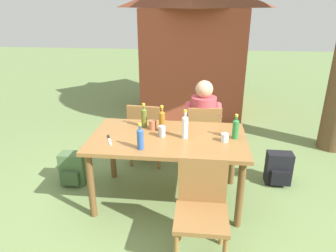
{
  "coord_description": "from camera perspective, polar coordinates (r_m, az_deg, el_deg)",
  "views": [
    {
      "loc": [
        0.31,
        -2.93,
        2.06
      ],
      "look_at": [
        0.0,
        0.0,
        0.88
      ],
      "focal_mm": 32.94,
      "sensor_mm": 36.0,
      "label": 1
    }
  ],
  "objects": [
    {
      "name": "person_in_white_shirt",
      "position": [
        4.06,
        6.47,
        1.43
      ],
      "size": [
        0.47,
        0.61,
        1.18
      ],
      "color": "#B7424C",
      "rests_on": "ground_plane"
    },
    {
      "name": "ground_plane",
      "position": [
        3.6,
        0.0,
        -13.14
      ],
      "size": [
        24.0,
        24.0,
        0.0
      ],
      "primitive_type": "plane",
      "color": "#6B844C"
    },
    {
      "name": "cup_terracotta",
      "position": [
        3.39,
        -2.84,
        0.22
      ],
      "size": [
        0.08,
        0.08,
        0.11
      ],
      "primitive_type": "cylinder",
      "color": "#BC6B47",
      "rests_on": "dining_table"
    },
    {
      "name": "brick_kiosk",
      "position": [
        6.24,
        4.75,
        15.03
      ],
      "size": [
        2.13,
        1.99,
        2.53
      ],
      "color": "brown",
      "rests_on": "ground_plane"
    },
    {
      "name": "table_knife",
      "position": [
        3.21,
        -10.81,
        -2.43
      ],
      "size": [
        0.11,
        0.23,
        0.01
      ],
      "color": "silver",
      "rests_on": "dining_table"
    },
    {
      "name": "cup_steel",
      "position": [
        3.21,
        -1.1,
        -0.96
      ],
      "size": [
        0.07,
        0.07,
        0.12
      ],
      "primitive_type": "cylinder",
      "color": "#B2B7BC",
      "rests_on": "dining_table"
    },
    {
      "name": "backpack_by_near_side",
      "position": [
        3.99,
        19.79,
        -7.5
      ],
      "size": [
        0.3,
        0.23,
        0.4
      ],
      "color": "black",
      "rests_on": "ground_plane"
    },
    {
      "name": "chair_far_right",
      "position": [
        4.02,
        6.47,
        -1.34
      ],
      "size": [
        0.48,
        0.48,
        0.87
      ],
      "color": "olive",
      "rests_on": "ground_plane"
    },
    {
      "name": "chair_near_right",
      "position": [
        2.67,
        6.24,
        -14.36
      ],
      "size": [
        0.44,
        0.44,
        0.87
      ],
      "color": "olive",
      "rests_on": "ground_plane"
    },
    {
      "name": "bottle_green",
      "position": [
        3.22,
        12.39,
        -0.38
      ],
      "size": [
        0.06,
        0.06,
        0.26
      ],
      "color": "#287A38",
      "rests_on": "dining_table"
    },
    {
      "name": "bottle_amber",
      "position": [
        3.31,
        -1.12,
        1.06
      ],
      "size": [
        0.06,
        0.06,
        0.29
      ],
      "color": "#996019",
      "rests_on": "dining_table"
    },
    {
      "name": "bottle_clear",
      "position": [
        3.15,
        3.17,
        -0.0
      ],
      "size": [
        0.06,
        0.06,
        0.31
      ],
      "color": "white",
      "rests_on": "dining_table"
    },
    {
      "name": "dining_table",
      "position": [
        3.26,
        0.0,
        -3.45
      ],
      "size": [
        1.63,
        0.94,
        0.76
      ],
      "color": "olive",
      "rests_on": "ground_plane"
    },
    {
      "name": "backpack_by_far_side",
      "position": [
        3.93,
        -17.15,
        -7.63
      ],
      "size": [
        0.3,
        0.24,
        0.4
      ],
      "color": "#47663D",
      "rests_on": "ground_plane"
    },
    {
      "name": "cup_glass",
      "position": [
        3.15,
        10.45,
        -2.11
      ],
      "size": [
        0.08,
        0.08,
        0.08
      ],
      "primitive_type": "cylinder",
      "color": "silver",
      "rests_on": "dining_table"
    },
    {
      "name": "chair_far_left",
      "position": [
        4.08,
        -4.06,
        -0.9
      ],
      "size": [
        0.48,
        0.48,
        0.87
      ],
      "color": "olive",
      "rests_on": "ground_plane"
    },
    {
      "name": "bottle_olive",
      "position": [
        3.45,
        -4.45,
        1.72
      ],
      "size": [
        0.06,
        0.06,
        0.27
      ],
      "color": "#566623",
      "rests_on": "dining_table"
    },
    {
      "name": "bottle_blue",
      "position": [
        2.93,
        -5.15,
        -2.24
      ],
      "size": [
        0.06,
        0.06,
        0.26
      ],
      "color": "#2D56A3",
      "rests_on": "dining_table"
    }
  ]
}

